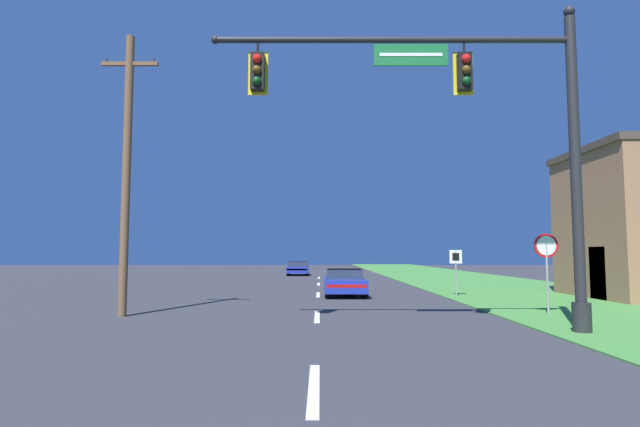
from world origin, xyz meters
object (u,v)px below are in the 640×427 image
object	(u,v)px
stop_sign	(549,255)
route_sign_post	(458,262)
utility_pole_near	(128,169)
far_car	(300,268)
signal_mast	(488,131)
car_ahead	(346,282)

from	to	relation	value
stop_sign	route_sign_post	xyz separation A→B (m)	(-1.02, 6.73, -0.34)
stop_sign	utility_pole_near	world-z (taller)	utility_pole_near
far_car	stop_sign	bearing A→B (deg)	-72.40
signal_mast	route_sign_post	distance (m)	10.95
signal_mast	utility_pole_near	distance (m)	10.70
car_ahead	utility_pole_near	size ratio (longest dim) A/B	0.50
car_ahead	far_car	size ratio (longest dim) A/B	1.03
car_ahead	signal_mast	bearing A→B (deg)	-74.57
signal_mast	far_car	xyz separation A→B (m)	(-6.08, 32.00, -4.34)
route_sign_post	signal_mast	bearing A→B (deg)	-100.75
signal_mast	utility_pole_near	size ratio (longest dim) A/B	1.05
signal_mast	utility_pole_near	bearing A→B (deg)	162.31
car_ahead	route_sign_post	bearing A→B (deg)	-8.05
car_ahead	route_sign_post	world-z (taller)	route_sign_post
route_sign_post	car_ahead	bearing A→B (deg)	171.95
car_ahead	route_sign_post	xyz separation A→B (m)	(4.96, -0.70, 0.92)
far_car	route_sign_post	world-z (taller)	route_sign_post
route_sign_post	utility_pole_near	xyz separation A→B (m)	(-12.13, -6.97, 3.04)
utility_pole_near	far_car	bearing A→B (deg)	81.86
far_car	stop_sign	size ratio (longest dim) A/B	1.70
utility_pole_near	signal_mast	bearing A→B (deg)	-17.69
far_car	stop_sign	world-z (taller)	stop_sign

